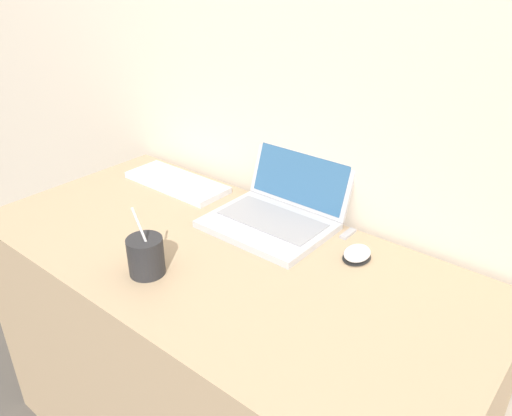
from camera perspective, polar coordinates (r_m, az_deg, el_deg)
wall_back at (r=1.41m, az=6.02°, el=18.13°), size 7.00×0.04×2.50m
desk at (r=1.55m, az=-3.68°, el=-17.23°), size 1.40×0.66×0.77m
laptop at (r=1.43m, az=2.73°, el=0.31°), size 0.34×0.34×0.24m
drink_cup at (r=1.23m, az=-12.48°, el=-5.30°), size 0.09×0.09×0.19m
computer_mouse at (r=1.30m, az=11.47°, el=-5.16°), size 0.07×0.09×0.03m
external_keyboard at (r=1.69m, az=-9.06°, el=2.92°), size 0.37×0.14×0.02m
usb_stick at (r=1.40m, az=10.48°, el=-2.90°), size 0.02×0.06×0.01m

